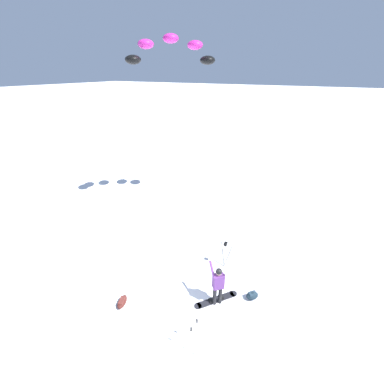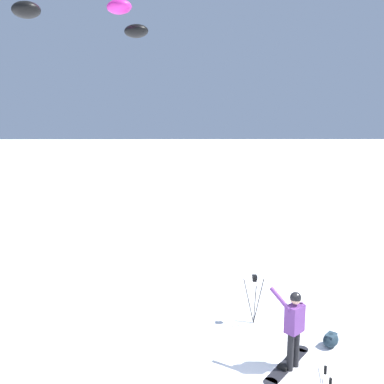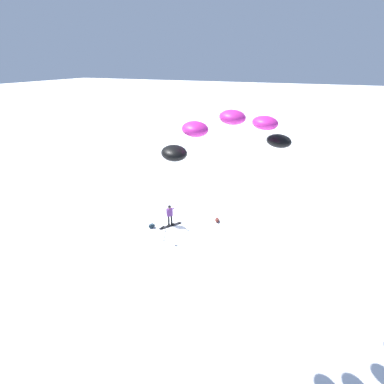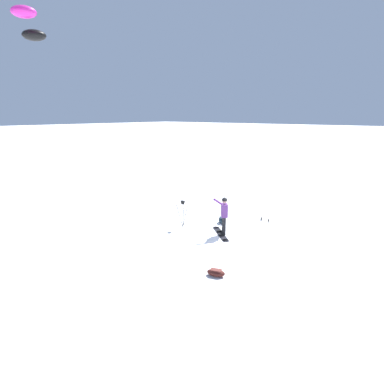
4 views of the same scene
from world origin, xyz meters
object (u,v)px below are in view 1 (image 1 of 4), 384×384
object	(u,v)px
gear_bag_large	(252,295)
camera_tripod	(225,249)
ski_poles	(194,332)
snowboard	(216,299)
traction_kite	(171,50)
gear_bag_small	(122,302)
snowboarder	(218,283)

from	to	relation	value
gear_bag_large	camera_tripod	xyz separation A→B (m)	(1.63, -1.15, 0.77)
ski_poles	camera_tripod	bearing A→B (deg)	-82.06
gear_bag_large	camera_tripod	size ratio (longest dim) A/B	0.44
snowboard	camera_tripod	xyz separation A→B (m)	(0.43, -1.88, 0.92)
gear_bag_large	traction_kite	bearing A→B (deg)	-37.19
snowboard	ski_poles	xyz separation A→B (m)	(-0.11, 2.03, 0.76)
snowboard	traction_kite	bearing A→B (deg)	-46.68
camera_tripod	ski_poles	xyz separation A→B (m)	(-0.54, 3.91, -0.16)
ski_poles	gear_bag_small	bearing A→B (deg)	-2.54
gear_bag_small	traction_kite	bearing A→B (deg)	-72.85
snowboard	camera_tripod	distance (m)	2.13
traction_kite	gear_bag_small	world-z (taller)	traction_kite
snowboarder	snowboard	distance (m)	1.04
snowboard	gear_bag_large	xyz separation A→B (m)	(-1.20, -0.73, 0.14)
ski_poles	snowboarder	bearing A→B (deg)	-88.98
gear_bag_large	ski_poles	xyz separation A→B (m)	(1.09, 2.76, 0.62)
traction_kite	gear_bag_small	size ratio (longest dim) A/B	6.06
camera_tripod	gear_bag_small	xyz separation A→B (m)	(2.63, 3.76, -0.82)
gear_bag_small	snowboarder	bearing A→B (deg)	-150.41
snowboard	gear_bag_small	bearing A→B (deg)	31.63
snowboarder	gear_bag_small	bearing A→B (deg)	29.59
snowboarder	camera_tripod	world-z (taller)	snowboarder
snowboard	camera_tripod	bearing A→B (deg)	-77.00
snowboarder	camera_tripod	xyz separation A→B (m)	(0.51, -1.98, -0.11)
gear_bag_large	snowboard	bearing A→B (deg)	31.30
ski_poles	gear_bag_large	bearing A→B (deg)	-111.50
gear_bag_large	camera_tripod	distance (m)	2.14
snowboarder	gear_bag_large	world-z (taller)	snowboarder
gear_bag_large	ski_poles	world-z (taller)	ski_poles
snowboard	gear_bag_small	size ratio (longest dim) A/B	2.17
camera_tripod	gear_bag_small	distance (m)	4.67
camera_tripod	gear_bag_small	bearing A→B (deg)	55.02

